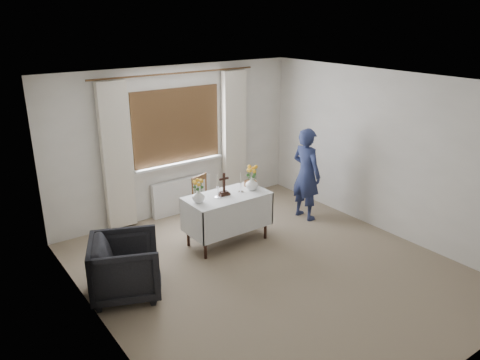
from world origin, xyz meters
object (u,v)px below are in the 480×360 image
wooden_chair (207,201)px  armchair (126,267)px  altar_table (227,219)px  wooden_cross (224,184)px  flower_vase_right (252,183)px  flower_vase_left (198,196)px  person (306,174)px

wooden_chair → armchair: bearing=-167.1°
altar_table → wooden_cross: size_ratio=3.65×
armchair → flower_vase_right: (2.21, 0.39, 0.49)m
wooden_chair → flower_vase_left: (-0.56, -0.68, 0.44)m
armchair → person: bearing=-60.0°
wooden_chair → altar_table: bearing=-115.1°
wooden_cross → flower_vase_left: 0.45m
wooden_cross → flower_vase_left: size_ratio=1.81×
wooden_chair → flower_vase_left: flower_vase_left is taller
wooden_cross → flower_vase_right: (0.46, -0.06, -0.07)m
flower_vase_right → altar_table: bearing=176.0°
armchair → altar_table: bearing=-53.7°
altar_table → wooden_chair: size_ratio=1.50×
flower_vase_left → flower_vase_right: bearing=-2.7°
altar_table → person: person is taller
wooden_cross → person: bearing=3.9°
person → flower_vase_right: (-1.15, -0.02, 0.09)m
wooden_chair → wooden_cross: bearing=-118.1°
altar_table → flower_vase_right: 0.64m
altar_table → flower_vase_left: bearing=178.4°
armchair → person: (3.36, 0.41, 0.40)m
flower_vase_left → flower_vase_right: (0.91, -0.04, 0.00)m
wooden_chair → flower_vase_left: 0.99m
person → flower_vase_left: bearing=85.5°
flower_vase_left → wooden_chair: bearing=50.4°
wooden_cross → flower_vase_left: (-0.44, -0.02, -0.08)m
wooden_chair → flower_vase_right: (0.34, -0.73, 0.45)m
armchair → wooden_chair: bearing=-36.1°
wooden_chair → armchair: wooden_chair is taller
wooden_cross → wooden_chair: bearing=85.0°
wooden_chair → wooden_cross: 0.85m
altar_table → flower_vase_left: size_ratio=6.61×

